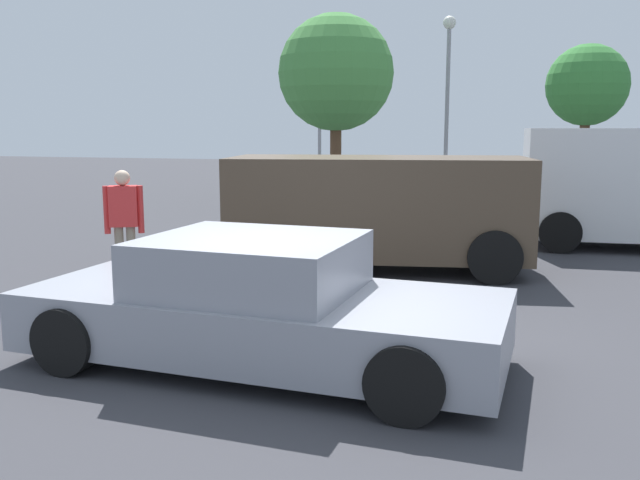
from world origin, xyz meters
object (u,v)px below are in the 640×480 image
(pedestrian, at_px, (124,216))
(light_post_mid, at_px, (448,73))
(sedan_foreground, at_px, (260,306))
(dog, at_px, (75,300))
(suv_dark, at_px, (378,208))
(light_post_near, at_px, (320,79))

(pedestrian, xyz_separation_m, light_post_mid, (3.08, 15.46, 3.12))
(sedan_foreground, relative_size, dog, 8.26)
(dog, height_order, pedestrian, pedestrian)
(suv_dark, xyz_separation_m, light_post_near, (-5.83, 16.75, 3.26))
(pedestrian, bearing_deg, sedan_foreground, -156.17)
(sedan_foreground, bearing_deg, light_post_near, 108.07)
(suv_dark, relative_size, pedestrian, 2.97)
(suv_dark, bearing_deg, sedan_foreground, -101.96)
(pedestrian, bearing_deg, light_post_near, -17.82)
(light_post_mid, bearing_deg, dog, -98.52)
(light_post_mid, bearing_deg, suv_dark, -88.69)
(dog, xyz_separation_m, light_post_mid, (2.60, 17.37, 3.87))
(light_post_near, height_order, light_post_mid, light_post_near)
(dog, relative_size, light_post_mid, 0.09)
(suv_dark, bearing_deg, dog, -136.34)
(sedan_foreground, height_order, suv_dark, suv_dark)
(pedestrian, height_order, light_post_mid, light_post_mid)
(suv_dark, xyz_separation_m, pedestrian, (-3.39, -1.98, -0.01))
(light_post_mid, bearing_deg, pedestrian, -101.27)
(pedestrian, bearing_deg, dog, 168.88)
(suv_dark, distance_m, pedestrian, 3.93)
(pedestrian, xyz_separation_m, light_post_near, (-2.44, 18.73, 3.26))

